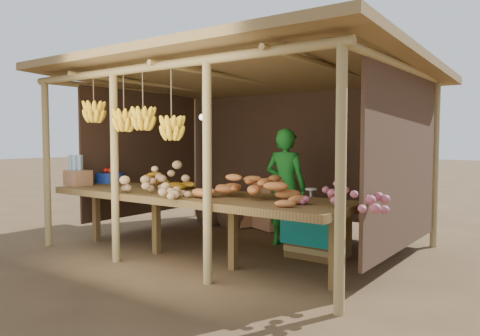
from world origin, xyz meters
The scene contains 13 objects.
ground centered at (0.00, 0.00, 0.00)m, with size 60.00×60.00×0.00m, color brown.
stall_structure centered at (-0.05, 0.01, 1.92)m, with size 4.70×3.50×2.43m.
counter centered at (0.00, -0.95, 0.74)m, with size 3.90×1.05×0.80m.
potato_heap centered at (-0.23, -1.25, 0.98)m, with size 0.96×0.58×0.36m, color tan, non-canonical shape.
sweet_potato_heap centered at (0.90, -1.01, 0.98)m, with size 1.14×0.69×0.36m, color #C56E32, non-canonical shape.
onion_heap centered at (1.90, -1.01, 0.98)m, with size 0.86×0.52×0.36m, color #B25668, non-canonical shape.
banana_pile centered at (-0.67, -0.68, 0.98)m, with size 0.66×0.40×0.35m, color gold, non-canonical shape.
tomato_basin centered at (-1.90, -0.62, 0.89)m, with size 0.41×0.41×0.22m.
bottle_box centered at (-1.90, -1.16, 0.96)m, with size 0.35×0.29×0.42m.
vendor centered at (0.48, 0.39, 0.79)m, with size 0.57×0.38×1.58m, color #1B7C23.
tarp_crate centered at (1.09, 0.12, 0.35)m, with size 0.72×0.63×0.85m.
carton_stack centered at (-0.45, 1.20, 0.35)m, with size 1.15×0.54×0.80m.
burlap_sacks centered at (-1.11, 0.99, 0.30)m, with size 0.96×0.50×0.68m.
Camera 1 is at (3.66, -5.00, 1.43)m, focal length 35.00 mm.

